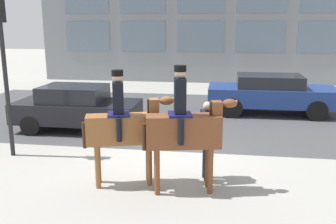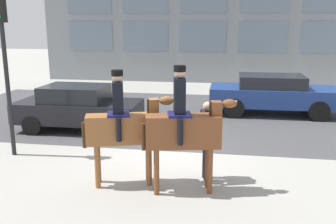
{
  "view_description": "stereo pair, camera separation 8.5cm",
  "coord_description": "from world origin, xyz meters",
  "px_view_note": "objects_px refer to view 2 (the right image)",
  "views": [
    {
      "loc": [
        1.42,
        -9.06,
        3.38
      ],
      "look_at": [
        0.22,
        -1.08,
        1.48
      ],
      "focal_mm": 40.0,
      "sensor_mm": 36.0,
      "label": 1
    },
    {
      "loc": [
        1.5,
        -9.05,
        3.38
      ],
      "look_at": [
        0.22,
        -1.08,
        1.48
      ],
      "focal_mm": 40.0,
      "sensor_mm": 36.0,
      "label": 2
    }
  ],
  "objects_px": {
    "mounted_horse_lead": "(124,126)",
    "pedestrian_bystander": "(206,134)",
    "street_car_far_lane": "(273,93)",
    "mounted_horse_companion": "(184,128)",
    "traffic_light": "(4,49)",
    "street_car_near_lane": "(78,107)"
  },
  "relations": [
    {
      "from": "mounted_horse_lead",
      "to": "traffic_light",
      "type": "height_order",
      "value": "traffic_light"
    },
    {
      "from": "mounted_horse_lead",
      "to": "street_car_far_lane",
      "type": "height_order",
      "value": "mounted_horse_lead"
    },
    {
      "from": "mounted_horse_lead",
      "to": "pedestrian_bystander",
      "type": "height_order",
      "value": "mounted_horse_lead"
    },
    {
      "from": "mounted_horse_lead",
      "to": "mounted_horse_companion",
      "type": "bearing_deg",
      "value": -23.66
    },
    {
      "from": "mounted_horse_companion",
      "to": "pedestrian_bystander",
      "type": "height_order",
      "value": "mounted_horse_companion"
    },
    {
      "from": "mounted_horse_lead",
      "to": "street_car_near_lane",
      "type": "height_order",
      "value": "mounted_horse_lead"
    },
    {
      "from": "mounted_horse_companion",
      "to": "street_car_near_lane",
      "type": "height_order",
      "value": "mounted_horse_companion"
    },
    {
      "from": "pedestrian_bystander",
      "to": "street_car_near_lane",
      "type": "bearing_deg",
      "value": -54.39
    },
    {
      "from": "mounted_horse_lead",
      "to": "pedestrian_bystander",
      "type": "relative_size",
      "value": 1.4
    },
    {
      "from": "traffic_light",
      "to": "mounted_horse_lead",
      "type": "bearing_deg",
      "value": -20.8
    },
    {
      "from": "street_car_far_lane",
      "to": "traffic_light",
      "type": "height_order",
      "value": "traffic_light"
    },
    {
      "from": "mounted_horse_companion",
      "to": "street_car_near_lane",
      "type": "distance_m",
      "value": 5.65
    },
    {
      "from": "street_car_near_lane",
      "to": "traffic_light",
      "type": "distance_m",
      "value": 3.34
    },
    {
      "from": "mounted_horse_companion",
      "to": "pedestrian_bystander",
      "type": "distance_m",
      "value": 0.84
    },
    {
      "from": "street_car_near_lane",
      "to": "traffic_light",
      "type": "bearing_deg",
      "value": -106.96
    },
    {
      "from": "pedestrian_bystander",
      "to": "traffic_light",
      "type": "distance_m",
      "value": 5.45
    },
    {
      "from": "mounted_horse_lead",
      "to": "mounted_horse_companion",
      "type": "height_order",
      "value": "mounted_horse_companion"
    },
    {
      "from": "mounted_horse_companion",
      "to": "pedestrian_bystander",
      "type": "relative_size",
      "value": 1.48
    },
    {
      "from": "mounted_horse_lead",
      "to": "street_car_near_lane",
      "type": "bearing_deg",
      "value": 107.82
    },
    {
      "from": "mounted_horse_companion",
      "to": "street_car_far_lane",
      "type": "bearing_deg",
      "value": 58.67
    },
    {
      "from": "mounted_horse_companion",
      "to": "traffic_light",
      "type": "xyz_separation_m",
      "value": [
        -4.7,
        1.46,
        1.42
      ]
    },
    {
      "from": "mounted_horse_companion",
      "to": "mounted_horse_lead",
      "type": "bearing_deg",
      "value": 160.8
    }
  ]
}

